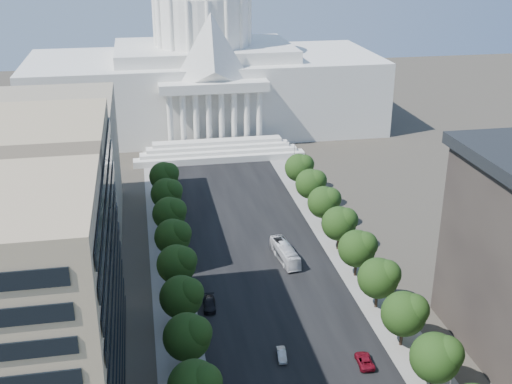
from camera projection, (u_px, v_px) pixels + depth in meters
road_asphalt at (253, 243)px, 144.04m from camera, size 30.00×260.00×0.01m
sidewalk_left at (168, 251)px, 140.85m from camera, size 8.00×260.00×0.02m
sidewalk_right at (334, 237)px, 147.23m from camera, size 8.00×260.00×0.02m
capitol at (204, 71)px, 222.86m from camera, size 120.00×56.00×73.00m
office_block_left_far at (27, 179)px, 139.41m from camera, size 38.00×52.00×30.00m
tree_l_d at (189, 336)px, 100.23m from camera, size 7.79×7.60×9.97m
tree_l_e at (183, 296)px, 111.15m from camera, size 7.79×7.60×9.97m
tree_l_f at (178, 263)px, 122.08m from camera, size 7.79×7.60×9.97m
tree_l_g at (174, 236)px, 133.00m from camera, size 7.79×7.60×9.97m
tree_l_h at (171, 213)px, 143.92m from camera, size 7.79×7.60×9.97m
tree_l_i at (168, 193)px, 154.85m from camera, size 7.79×7.60×9.97m
tree_l_j at (165, 176)px, 165.77m from camera, size 7.79×7.60×9.97m
tree_r_c at (438, 357)px, 95.35m from camera, size 7.79×7.60×9.97m
tree_r_d at (406, 313)px, 106.27m from camera, size 7.79×7.60×9.97m
tree_r_e at (380, 277)px, 117.20m from camera, size 7.79×7.60×9.97m
tree_r_f at (359, 248)px, 128.12m from camera, size 7.79×7.60×9.97m
tree_r_g at (341, 223)px, 139.04m from camera, size 7.79×7.60×9.97m
tree_r_h at (325, 201)px, 149.97m from camera, size 7.79×7.60×9.97m
tree_r_i at (312, 183)px, 160.89m from camera, size 7.79×7.60×9.97m
tree_r_j at (300, 167)px, 171.82m from camera, size 7.79×7.60×9.97m
streetlight_b at (450, 362)px, 95.12m from camera, size 2.61×0.44×9.00m
streetlight_c at (388, 279)px, 117.87m from camera, size 2.61×0.44×9.00m
streetlight_d at (346, 222)px, 140.63m from camera, size 2.61×0.44×9.00m
streetlight_e at (315, 182)px, 163.39m from camera, size 2.61×0.44×9.00m
streetlight_f at (293, 151)px, 186.15m from camera, size 2.61×0.44×9.00m
car_silver at (282, 355)px, 105.17m from camera, size 1.85×4.23×1.35m
car_red at (365, 361)px, 103.65m from camera, size 2.76×5.36×1.45m
car_dark_b at (209, 304)px, 119.11m from camera, size 2.77×5.80×1.63m
city_bus at (285, 253)px, 136.14m from camera, size 4.24×12.66×3.46m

